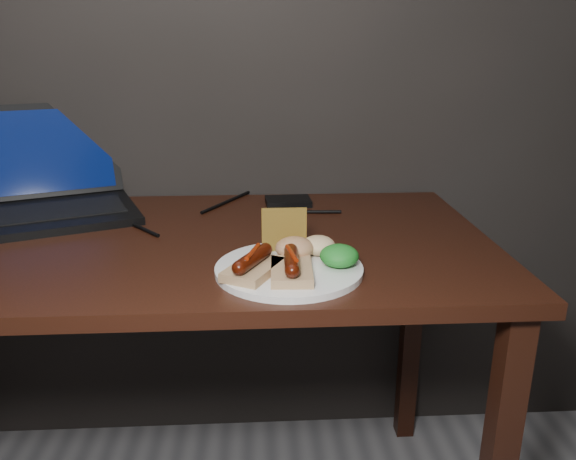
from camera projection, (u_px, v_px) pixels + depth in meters
The scene contains 11 objects.
desk at pixel (160, 278), 1.21m from camera, with size 1.40×0.70×0.75m.
laptop at pixel (52, 192), 1.35m from camera, with size 0.47×0.48×0.25m.
hard_drive at pixel (288, 201), 1.43m from camera, with size 0.11×0.08×0.02m, color black.
desk_cables at pixel (162, 216), 1.32m from camera, with size 0.82×0.39×0.01m.
plate at pixel (289, 269), 1.00m from camera, with size 0.26×0.26×0.01m, color white.
bread_sausage_left at pixel (253, 265), 0.96m from camera, with size 0.12×0.13×0.04m.
bread_sausage_center at pixel (292, 266), 0.95m from camera, with size 0.07×0.12×0.04m.
crispbread at pixel (284, 230), 1.06m from camera, with size 0.09×0.01×0.09m, color olive.
salad_greens at pixel (339, 256), 1.00m from camera, with size 0.07×0.07×0.04m, color #105416.
salsa_mound at pixel (295, 248), 1.03m from camera, with size 0.07×0.07×0.04m, color #A93210.
coleslaw_mound at pixel (318, 245), 1.05m from camera, with size 0.06×0.06×0.04m, color beige.
Camera 1 is at (0.21, 0.25, 1.14)m, focal length 35.00 mm.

